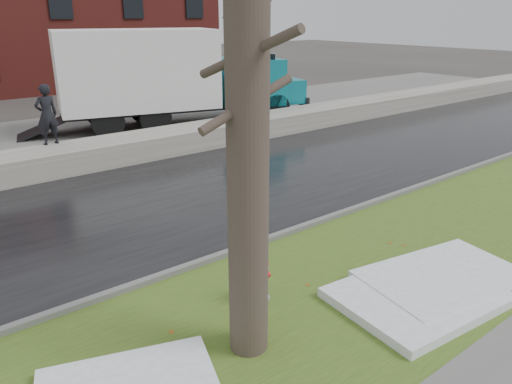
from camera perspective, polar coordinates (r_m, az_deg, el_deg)
ground at (r=9.68m, az=3.99°, el=-8.23°), size 120.00×120.00×0.00m
verge at (r=8.92m, az=9.51°, el=-10.98°), size 60.00×4.50×0.04m
road at (r=13.04m, az=-9.45°, el=-0.79°), size 60.00×7.00×0.03m
parking_lot at (r=20.62m, az=-21.27°, el=5.77°), size 60.00×9.00×0.03m
curb at (r=10.33m, az=0.24°, el=-5.86°), size 60.00×0.15×0.14m
snowbank at (r=16.58m, az=-16.73°, el=4.40°), size 60.00×1.60×0.75m
bg_tree_right at (r=37.33m, az=-2.90°, el=17.93°), size 1.40×1.62×6.50m
fire_hydrant at (r=8.29m, az=0.53°, el=-9.74°), size 0.39×0.34×0.78m
tree at (r=6.09m, az=-0.99°, el=9.39°), size 1.40×1.68×6.76m
box_truck at (r=21.37m, az=-9.98°, el=12.92°), size 11.91×5.23×3.95m
worker at (r=16.40m, az=-22.80°, el=8.17°), size 0.70×0.49×1.82m
snow_patch_near at (r=8.85m, az=17.93°, el=-11.26°), size 2.78×2.24×0.16m
snow_patch_side at (r=9.51m, az=20.63°, el=-9.25°), size 3.08×2.27×0.18m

